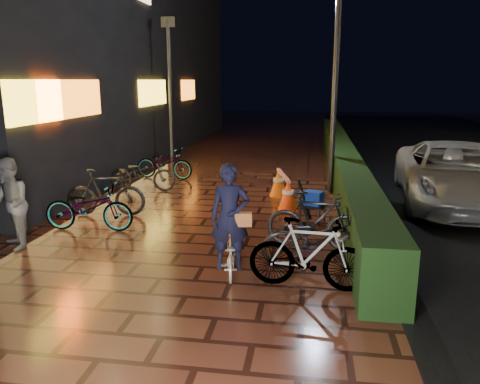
% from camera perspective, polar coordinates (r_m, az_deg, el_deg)
% --- Properties ---
extents(ground, '(80.00, 80.00, 0.00)m').
position_cam_1_polar(ground, '(8.56, -7.39, -7.43)').
color(ground, '#381911').
rests_on(ground, ground).
extents(hedge, '(0.70, 20.00, 1.00)m').
position_cam_1_polar(hedge, '(15.91, 12.24, 3.99)').
color(hedge, black).
rests_on(hedge, ground).
extents(bystander_person, '(1.04, 1.04, 1.70)m').
position_cam_1_polar(bystander_person, '(9.45, -26.28, -1.34)').
color(bystander_person, slate).
rests_on(bystander_person, ground).
extents(van, '(3.03, 5.68, 1.52)m').
position_cam_1_polar(van, '(12.77, 24.75, 1.98)').
color(van, '#A7A7AC').
rests_on(van, ground).
extents(storefront_block, '(12.09, 22.00, 9.00)m').
position_cam_1_polar(storefront_block, '(22.54, -23.88, 16.09)').
color(storefront_block, black).
rests_on(storefront_block, ground).
extents(lamp_post_hedge, '(0.55, 0.19, 5.76)m').
position_cam_1_polar(lamp_post_hedge, '(12.93, 11.56, 13.80)').
color(lamp_post_hedge, black).
rests_on(lamp_post_hedge, ground).
extents(lamp_post_sf, '(0.49, 0.14, 5.14)m').
position_cam_1_polar(lamp_post_sf, '(17.04, -8.50, 12.63)').
color(lamp_post_sf, black).
rests_on(lamp_post_sf, ground).
extents(cyclist, '(0.69, 1.31, 1.80)m').
position_cam_1_polar(cyclist, '(7.42, -1.22, -5.13)').
color(cyclist, silver).
rests_on(cyclist, ground).
extents(traffic_barrier, '(0.81, 1.85, 0.75)m').
position_cam_1_polar(traffic_barrier, '(11.87, 5.26, 0.45)').
color(traffic_barrier, '#FF420D').
rests_on(traffic_barrier, ground).
extents(cart_assembly, '(0.70, 0.60, 1.01)m').
position_cam_1_polar(cart_assembly, '(10.22, 8.81, -0.96)').
color(cart_assembly, black).
rests_on(cart_assembly, ground).
extents(parked_bikes_storefront, '(2.05, 6.10, 1.08)m').
position_cam_1_polar(parked_bikes_storefront, '(12.40, -13.13, 1.31)').
color(parked_bikes_storefront, black).
rests_on(parked_bikes_storefront, ground).
extents(parked_bikes_hedge, '(2.02, 2.45, 1.08)m').
position_cam_1_polar(parked_bikes_hedge, '(7.84, 9.06, -5.42)').
color(parked_bikes_hedge, black).
rests_on(parked_bikes_hedge, ground).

